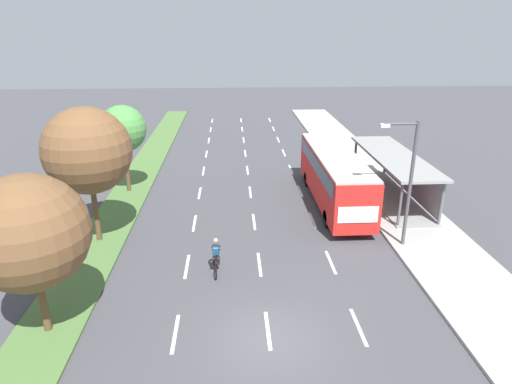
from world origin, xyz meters
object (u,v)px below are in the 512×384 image
bus (334,173)px  median_tree_second (87,151)px  median_tree_nearest (29,233)px  streetlight (408,176)px  cyclist (216,257)px  median_tree_third (123,129)px  bus_shelter (397,172)px

bus → median_tree_second: bearing=-161.3°
median_tree_nearest → streetlight: (15.71, 5.98, -0.26)m
cyclist → median_tree_nearest: median_tree_nearest is taller
median_tree_third → streetlight: 18.18m
bus → cyclist: 11.01m
bus → streetlight: bearing=-70.5°
cyclist → median_tree_third: size_ratio=0.31×
median_tree_nearest → bus_shelter: bearing=35.5°
streetlight → cyclist: bearing=-167.9°
cyclist → median_tree_nearest: 8.11m
cyclist → median_tree_third: median_tree_third is taller
streetlight → median_tree_nearest: bearing=-159.2°
bus_shelter → cyclist: bus_shelter is taller
median_tree_third → bus_shelter: bearing=-7.1°
median_tree_nearest → median_tree_second: size_ratio=0.86×
bus → cyclist: bus is taller
median_tree_nearest → streetlight: streetlight is taller
median_tree_third → streetlight: (15.80, -8.98, -0.55)m
median_tree_nearest → streetlight: 16.81m
bus_shelter → median_tree_second: 18.94m
median_tree_second → median_tree_third: size_ratio=1.20×
cyclist → median_tree_second: size_ratio=0.26×
cyclist → streetlight: bearing=12.1°
streetlight → bus: bearing=109.5°
bus_shelter → streetlight: 7.34m
bus_shelter → streetlight: (-2.11, -6.73, 2.02)m
bus_shelter → bus: 4.33m
cyclist → median_tree_third: 13.21m
median_tree_second → streetlight: size_ratio=1.09×
median_tree_second → bus_shelter: bearing=16.3°
median_tree_second → streetlight: median_tree_second is taller
median_tree_nearest → median_tree_second: median_tree_second is taller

